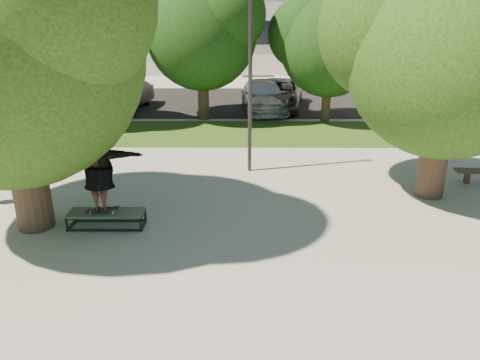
{
  "coord_description": "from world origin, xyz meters",
  "views": [
    {
      "loc": [
        0.76,
        -9.14,
        5.12
      ],
      "look_at": [
        0.72,
        0.6,
        1.37
      ],
      "focal_mm": 35.0,
      "sensor_mm": 36.0,
      "label": 1
    }
  ],
  "objects_px": {
    "grind_box": "(107,219)",
    "car_grey": "(277,94)",
    "lamppost": "(250,71)",
    "car_dark": "(126,96)",
    "tree_right": "(447,44)",
    "car_silver_a": "(92,90)",
    "tree_left": "(2,36)",
    "car_silver_b": "(264,96)"
  },
  "relations": [
    {
      "from": "car_dark",
      "to": "car_silver_b",
      "type": "bearing_deg",
      "value": 9.1
    },
    {
      "from": "tree_right",
      "to": "grind_box",
      "type": "distance_m",
      "value": 9.51
    },
    {
      "from": "tree_right",
      "to": "car_grey",
      "type": "bearing_deg",
      "value": 107.02
    },
    {
      "from": "lamppost",
      "to": "car_dark",
      "type": "bearing_deg",
      "value": 123.68
    },
    {
      "from": "tree_left",
      "to": "car_grey",
      "type": "xyz_separation_m",
      "value": [
        6.79,
        13.16,
        -3.71
      ]
    },
    {
      "from": "lamppost",
      "to": "car_silver_b",
      "type": "relative_size",
      "value": 1.25
    },
    {
      "from": "car_silver_b",
      "to": "car_dark",
      "type": "bearing_deg",
      "value": 173.99
    },
    {
      "from": "car_silver_a",
      "to": "tree_left",
      "type": "bearing_deg",
      "value": -83.32
    },
    {
      "from": "car_silver_a",
      "to": "car_silver_b",
      "type": "xyz_separation_m",
      "value": [
        8.94,
        -1.55,
        -0.02
      ]
    },
    {
      "from": "tree_left",
      "to": "grind_box",
      "type": "bearing_deg",
      "value": -2.43
    },
    {
      "from": "car_dark",
      "to": "car_silver_b",
      "type": "distance_m",
      "value": 6.82
    },
    {
      "from": "grind_box",
      "to": "car_grey",
      "type": "relative_size",
      "value": 0.35
    },
    {
      "from": "tree_left",
      "to": "grind_box",
      "type": "distance_m",
      "value": 4.6
    },
    {
      "from": "car_silver_a",
      "to": "car_silver_b",
      "type": "height_order",
      "value": "car_silver_a"
    },
    {
      "from": "tree_right",
      "to": "car_silver_b",
      "type": "distance_m",
      "value": 12.02
    },
    {
      "from": "grind_box",
      "to": "car_silver_b",
      "type": "xyz_separation_m",
      "value": [
        4.32,
        12.85,
        0.52
      ]
    },
    {
      "from": "car_dark",
      "to": "car_silver_a",
      "type": "bearing_deg",
      "value": 156.52
    },
    {
      "from": "lamppost",
      "to": "car_grey",
      "type": "height_order",
      "value": "lamppost"
    },
    {
      "from": "tree_right",
      "to": "lamppost",
      "type": "height_order",
      "value": "tree_right"
    },
    {
      "from": "car_grey",
      "to": "tree_right",
      "type": "bearing_deg",
      "value": -63.6
    },
    {
      "from": "grind_box",
      "to": "car_dark",
      "type": "height_order",
      "value": "car_dark"
    },
    {
      "from": "tree_right",
      "to": "car_grey",
      "type": "relative_size",
      "value": 1.26
    },
    {
      "from": "lamppost",
      "to": "car_grey",
      "type": "xyz_separation_m",
      "value": [
        1.5,
        9.25,
        -2.44
      ]
    },
    {
      "from": "car_silver_b",
      "to": "grind_box",
      "type": "bearing_deg",
      "value": -113.46
    },
    {
      "from": "grind_box",
      "to": "car_silver_a",
      "type": "distance_m",
      "value": 15.13
    },
    {
      "from": "tree_left",
      "to": "car_dark",
      "type": "xyz_separation_m",
      "value": [
        -0.71,
        12.91,
        -3.76
      ]
    },
    {
      "from": "car_silver_b",
      "to": "lamppost",
      "type": "bearing_deg",
      "value": -100.15
    },
    {
      "from": "grind_box",
      "to": "car_grey",
      "type": "height_order",
      "value": "car_grey"
    },
    {
      "from": "tree_right",
      "to": "car_silver_a",
      "type": "bearing_deg",
      "value": 136.6
    },
    {
      "from": "lamppost",
      "to": "car_grey",
      "type": "distance_m",
      "value": 9.68
    },
    {
      "from": "car_silver_b",
      "to": "car_grey",
      "type": "bearing_deg",
      "value": 24.4
    },
    {
      "from": "tree_right",
      "to": "grind_box",
      "type": "xyz_separation_m",
      "value": [
        -8.42,
        -2.07,
        -3.9
      ]
    },
    {
      "from": "lamppost",
      "to": "car_dark",
      "type": "height_order",
      "value": "lamppost"
    },
    {
      "from": "tree_right",
      "to": "car_grey",
      "type": "xyz_separation_m",
      "value": [
        -3.42,
        11.17,
        -3.38
      ]
    },
    {
      "from": "tree_left",
      "to": "tree_right",
      "type": "height_order",
      "value": "tree_left"
    },
    {
      "from": "tree_right",
      "to": "lamppost",
      "type": "xyz_separation_m",
      "value": [
        -4.92,
        1.92,
        -0.94
      ]
    },
    {
      "from": "car_dark",
      "to": "car_grey",
      "type": "relative_size",
      "value": 0.79
    },
    {
      "from": "car_grey",
      "to": "car_silver_b",
      "type": "height_order",
      "value": "car_grey"
    },
    {
      "from": "tree_right",
      "to": "car_silver_a",
      "type": "height_order",
      "value": "tree_right"
    },
    {
      "from": "car_silver_a",
      "to": "car_dark",
      "type": "bearing_deg",
      "value": -38.2
    },
    {
      "from": "tree_right",
      "to": "lamppost",
      "type": "relative_size",
      "value": 1.07
    },
    {
      "from": "car_silver_a",
      "to": "tree_right",
      "type": "bearing_deg",
      "value": -47.9
    }
  ]
}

